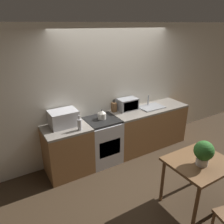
{
  "coord_description": "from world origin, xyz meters",
  "views": [
    {
      "loc": [
        -2.22,
        -2.63,
        2.58
      ],
      "look_at": [
        -0.29,
        0.58,
        1.05
      ],
      "focal_mm": 35.0,
      "sensor_mm": 36.0,
      "label": 1
    }
  ],
  "objects_px": {
    "bottle": "(80,124)",
    "kettle": "(102,115)",
    "toaster_oven": "(128,104)",
    "dining_table": "(199,167)",
    "microwave": "(63,118)",
    "stove_range": "(102,140)"
  },
  "relations": [
    {
      "from": "toaster_oven",
      "to": "dining_table",
      "type": "bearing_deg",
      "value": -92.13
    },
    {
      "from": "stove_range",
      "to": "toaster_oven",
      "type": "height_order",
      "value": "toaster_oven"
    },
    {
      "from": "kettle",
      "to": "microwave",
      "type": "height_order",
      "value": "microwave"
    },
    {
      "from": "microwave",
      "to": "dining_table",
      "type": "xyz_separation_m",
      "value": [
        1.33,
        -1.84,
        -0.37
      ]
    },
    {
      "from": "stove_range",
      "to": "microwave",
      "type": "bearing_deg",
      "value": 171.05
    },
    {
      "from": "toaster_oven",
      "to": "bottle",
      "type": "bearing_deg",
      "value": -163.88
    },
    {
      "from": "kettle",
      "to": "toaster_oven",
      "type": "relative_size",
      "value": 0.47
    },
    {
      "from": "bottle",
      "to": "toaster_oven",
      "type": "relative_size",
      "value": 0.66
    },
    {
      "from": "kettle",
      "to": "bottle",
      "type": "relative_size",
      "value": 0.71
    },
    {
      "from": "toaster_oven",
      "to": "microwave",
      "type": "bearing_deg",
      "value": -177.96
    },
    {
      "from": "microwave",
      "to": "bottle",
      "type": "relative_size",
      "value": 1.77
    },
    {
      "from": "bottle",
      "to": "kettle",
      "type": "bearing_deg",
      "value": 21.76
    },
    {
      "from": "microwave",
      "to": "toaster_oven",
      "type": "height_order",
      "value": "microwave"
    },
    {
      "from": "kettle",
      "to": "toaster_oven",
      "type": "bearing_deg",
      "value": 11.37
    },
    {
      "from": "stove_range",
      "to": "toaster_oven",
      "type": "bearing_deg",
      "value": 12.89
    },
    {
      "from": "kettle",
      "to": "microwave",
      "type": "distance_m",
      "value": 0.72
    },
    {
      "from": "microwave",
      "to": "stove_range",
      "type": "bearing_deg",
      "value": -8.95
    },
    {
      "from": "kettle",
      "to": "bottle",
      "type": "bearing_deg",
      "value": -158.24
    },
    {
      "from": "stove_range",
      "to": "microwave",
      "type": "relative_size",
      "value": 1.88
    },
    {
      "from": "stove_range",
      "to": "bottle",
      "type": "relative_size",
      "value": 3.34
    },
    {
      "from": "microwave",
      "to": "toaster_oven",
      "type": "distance_m",
      "value": 1.4
    },
    {
      "from": "stove_range",
      "to": "kettle",
      "type": "xyz_separation_m",
      "value": [
        0.02,
        0.02,
        0.54
      ]
    }
  ]
}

